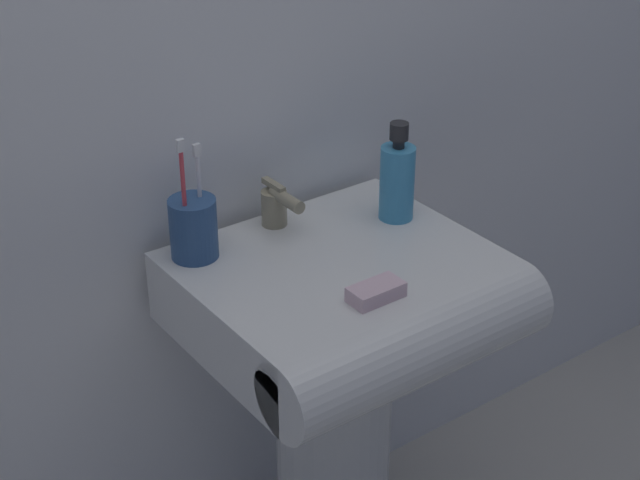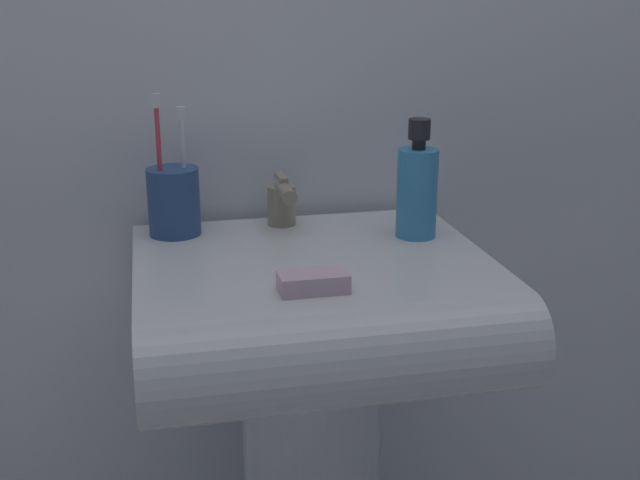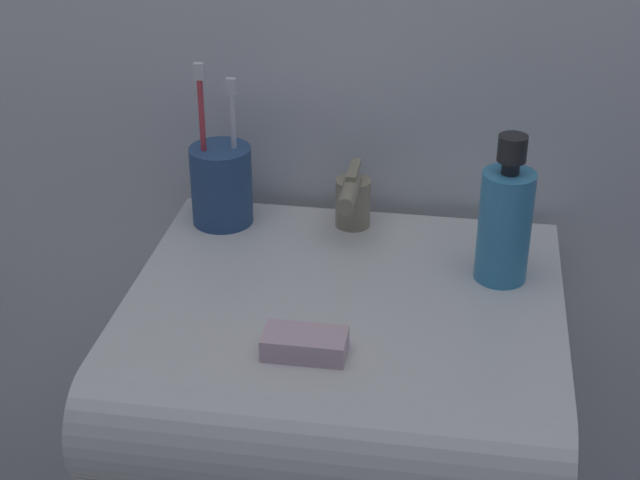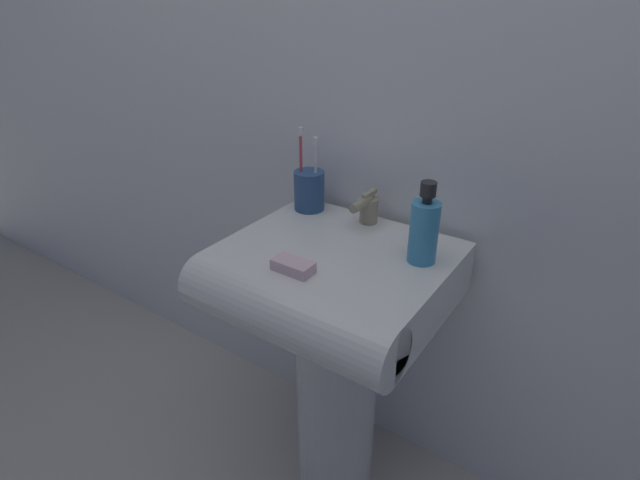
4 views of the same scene
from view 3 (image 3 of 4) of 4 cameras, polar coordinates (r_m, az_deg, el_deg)
name	(u,v)px [view 3 (image 3 of 4)]	position (r m, az deg, el deg)	size (l,w,h in m)	color
sink_basin	(340,356)	(1.10, 1.20, -6.79)	(0.48, 0.45, 0.12)	white
faucet	(352,199)	(1.22, 1.88, 2.38)	(0.04, 0.10, 0.08)	tan
toothbrush_cup	(221,184)	(1.23, -5.76, 3.28)	(0.08, 0.08, 0.21)	#2D5184
soap_bottle	(505,222)	(1.11, 10.72, 1.06)	(0.06, 0.06, 0.17)	#3F99CC
bar_soap	(305,344)	(0.99, -0.89, -6.07)	(0.08, 0.04, 0.02)	silver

